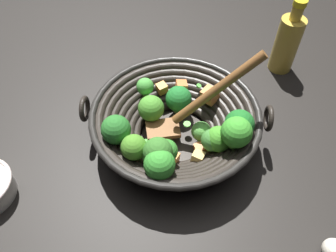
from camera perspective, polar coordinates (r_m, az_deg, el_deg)
The scene contains 4 objects.
ground_plane at distance 0.74m, azimuth 1.17°, elevation -2.17°, with size 4.00×4.00×0.00m, color black.
wok at distance 0.69m, azimuth 1.34°, elevation 0.45°, with size 0.35×0.35×0.22m.
cooking_oil_bottle at distance 0.90m, azimuth 19.60°, elevation 13.23°, with size 0.06×0.06×0.19m.
garlic_bulb at distance 0.66m, azimuth 26.39°, elevation -18.39°, with size 0.04×0.04×0.04m, color silver.
Camera 1 is at (0.27, 0.36, 0.59)m, focal length 35.78 mm.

